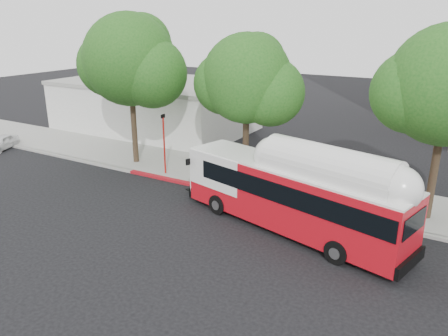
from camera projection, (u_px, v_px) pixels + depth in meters
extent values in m
plane|color=black|center=(206.00, 224.00, 20.69)|extent=(120.00, 120.00, 0.00)
cube|color=gray|center=(264.00, 181.00, 25.99)|extent=(60.00, 5.00, 0.15)
cube|color=gray|center=(244.00, 196.00, 23.86)|extent=(60.00, 0.30, 0.15)
cube|color=maroon|center=(198.00, 186.00, 25.28)|extent=(10.00, 0.32, 0.16)
cylinder|color=#2D2116|center=(134.00, 119.00, 28.48)|extent=(0.36, 0.36, 6.08)
sphere|color=#1B5017|center=(129.00, 59.00, 27.25)|extent=(5.80, 5.80, 5.80)
sphere|color=#1B5017|center=(152.00, 73.00, 26.90)|extent=(4.35, 4.35, 4.35)
cylinder|color=#2D2116|center=(246.00, 138.00, 25.20)|extent=(0.36, 0.36, 5.44)
sphere|color=#1B5017|center=(247.00, 78.00, 24.10)|extent=(5.00, 5.00, 5.00)
sphere|color=#1B5017|center=(271.00, 92.00, 23.83)|extent=(3.75, 3.75, 3.75)
cylinder|color=#2D2116|center=(435.00, 163.00, 20.25)|extent=(0.36, 0.36, 5.76)
sphere|color=#1B5017|center=(448.00, 85.00, 19.08)|extent=(5.40, 5.40, 5.40)
cube|color=silver|center=(156.00, 106.00, 38.15)|extent=(16.00, 10.00, 4.00)
cube|color=gray|center=(154.00, 82.00, 37.47)|extent=(16.20, 10.20, 0.30)
cube|color=red|center=(291.00, 196.00, 19.66)|extent=(11.23, 5.07, 2.65)
cube|color=black|center=(300.00, 188.00, 19.18)|extent=(10.18, 4.85, 0.87)
cube|color=white|center=(292.00, 168.00, 19.22)|extent=(11.21, 5.00, 0.09)
cube|color=white|center=(329.00, 172.00, 17.93)|extent=(6.13, 3.25, 0.50)
cube|color=black|center=(201.00, 187.00, 24.03)|extent=(1.12, 1.78, 0.05)
imported|color=navy|center=(201.00, 180.00, 23.89)|extent=(0.93, 1.66, 0.83)
imported|color=silver|center=(1.00, 143.00, 32.42)|extent=(3.37, 2.28, 1.07)
cylinder|color=red|center=(164.00, 147.00, 26.60)|extent=(0.11, 0.11, 3.66)
cube|color=black|center=(163.00, 116.00, 25.98)|extent=(0.05, 0.37, 0.23)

